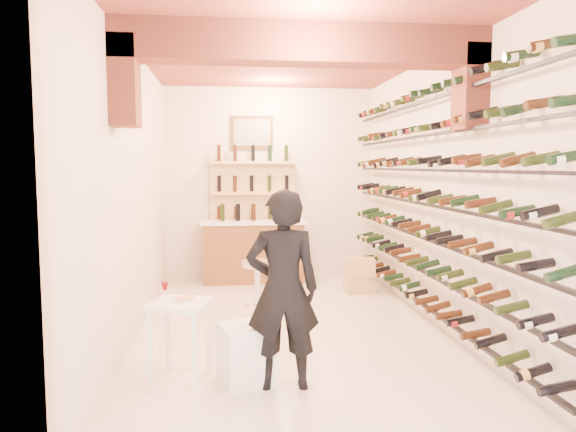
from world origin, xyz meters
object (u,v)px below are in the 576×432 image
object	(u,v)px
tasting_table	(180,316)
person	(283,290)
back_counter	(254,249)
wine_rack	(421,196)
crate_lower	(359,284)
chrome_barstool	(258,288)
white_stool	(246,354)

from	to	relation	value
tasting_table	person	distance (m)	0.97
back_counter	wine_rack	bearing A→B (deg)	-55.34
crate_lower	tasting_table	bearing A→B (deg)	-128.10
tasting_table	person	size ratio (longest dim) A/B	0.50
back_counter	tasting_table	xyz separation A→B (m)	(-0.85, -3.99, 0.05)
wine_rack	person	world-z (taller)	wine_rack
person	wine_rack	bearing A→B (deg)	-136.69
chrome_barstool	back_counter	bearing A→B (deg)	88.30
back_counter	white_stool	world-z (taller)	back_counter
back_counter	crate_lower	size ratio (longest dim) A/B	3.99
person	chrome_barstool	bearing A→B (deg)	-85.23
wine_rack	chrome_barstool	bearing A→B (deg)	172.51
back_counter	chrome_barstool	xyz separation A→B (m)	(-0.07, -2.40, -0.09)
tasting_table	white_stool	distance (m)	0.67
crate_lower	person	bearing A→B (deg)	-114.34
wine_rack	tasting_table	xyz separation A→B (m)	(-2.68, -1.34, -0.97)
white_stool	chrome_barstool	distance (m)	1.75
white_stool	crate_lower	world-z (taller)	white_stool
tasting_table	chrome_barstool	xyz separation A→B (m)	(0.78, 1.59, -0.13)
back_counter	person	bearing A→B (deg)	-89.49
wine_rack	back_counter	xyz separation A→B (m)	(-1.83, 2.65, -1.02)
white_stool	chrome_barstool	xyz separation A→B (m)	(0.21, 1.73, 0.19)
wine_rack	crate_lower	bearing A→B (deg)	99.71
tasting_table	white_stool	bearing A→B (deg)	2.26
tasting_table	wine_rack	bearing A→B (deg)	42.51
wine_rack	white_stool	distance (m)	2.88
wine_rack	crate_lower	world-z (taller)	wine_rack
back_counter	crate_lower	bearing A→B (deg)	-31.40
back_counter	white_stool	size ratio (longest dim) A/B	3.29
wine_rack	white_stool	world-z (taller)	wine_rack
tasting_table	white_stool	xyz separation A→B (m)	(0.57, -0.14, -0.32)
wine_rack	white_stool	bearing A→B (deg)	-144.94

